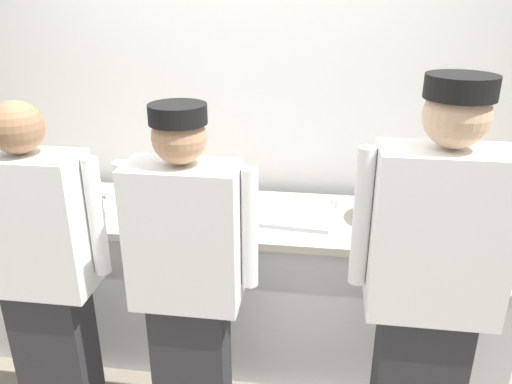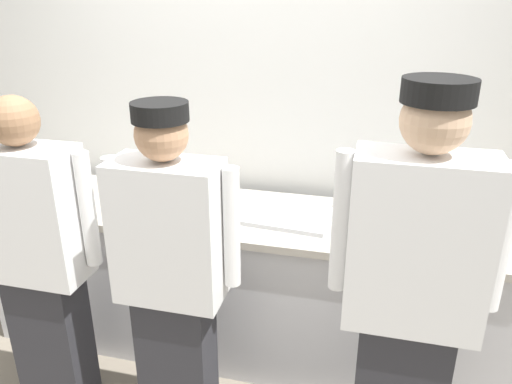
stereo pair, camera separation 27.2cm
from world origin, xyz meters
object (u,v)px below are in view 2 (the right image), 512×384
object	(u,v)px
ramekin_green_sauce	(121,188)
deli_cup	(142,199)
chef_center	(172,277)
mixing_bowl_steel	(390,216)
sheet_tray	(281,215)
ramekin_yellow_sauce	(116,204)
plate_stack_front	(69,192)
chef_far_right	(411,297)
chef_near_left	(39,261)
ramekin_red_sauce	(340,205)
squeeze_bottle_primary	(461,231)

from	to	relation	value
ramekin_green_sauce	deli_cup	world-z (taller)	deli_cup
chef_center	mixing_bowl_steel	world-z (taller)	chef_center
sheet_tray	ramekin_yellow_sauce	xyz separation A→B (m)	(-0.91, -0.10, 0.01)
plate_stack_front	sheet_tray	bearing A→B (deg)	2.73
chef_far_right	ramekin_green_sauce	world-z (taller)	chef_far_right
mixing_bowl_steel	ramekin_green_sauce	distance (m)	1.58
chef_near_left	sheet_tray	distance (m)	1.21
chef_far_right	sheet_tray	bearing A→B (deg)	132.20
chef_near_left	chef_far_right	xyz separation A→B (m)	(1.63, -0.02, 0.09)
chef_far_right	mixing_bowl_steel	size ratio (longest dim) A/B	4.79
plate_stack_front	ramekin_red_sauce	distance (m)	1.55
chef_center	mixing_bowl_steel	bearing A→B (deg)	37.81
chef_far_right	ramekin_green_sauce	distance (m)	1.85
chef_center	chef_far_right	size ratio (longest dim) A/B	0.92
chef_center	deli_cup	bearing A→B (deg)	124.97
ramekin_red_sauce	chef_near_left	bearing A→B (deg)	-146.14
chef_near_left	ramekin_yellow_sauce	bearing A→B (deg)	82.32
chef_near_left	deli_cup	bearing A→B (deg)	71.88
ramekin_yellow_sauce	ramekin_green_sauce	world-z (taller)	same
ramekin_green_sauce	ramekin_red_sauce	bearing A→B (deg)	2.37
plate_stack_front	sheet_tray	distance (m)	1.24
ramekin_red_sauce	ramekin_green_sauce	world-z (taller)	ramekin_red_sauce
chef_far_right	ramekin_yellow_sauce	size ratio (longest dim) A/B	16.01
mixing_bowl_steel	chef_near_left	bearing A→B (deg)	-155.67
chef_center	ramekin_green_sauce	distance (m)	1.05
chef_far_right	squeeze_bottle_primary	size ratio (longest dim) A/B	8.96
chef_near_left	squeeze_bottle_primary	size ratio (longest dim) A/B	8.25
chef_far_right	sheet_tray	world-z (taller)	chef_far_right
deli_cup	chef_center	bearing A→B (deg)	-55.03
chef_center	sheet_tray	distance (m)	0.76
ramekin_yellow_sauce	sheet_tray	bearing A→B (deg)	6.45
plate_stack_front	ramekin_red_sauce	bearing A→B (deg)	8.80
ramekin_green_sauce	deli_cup	xyz separation A→B (m)	(0.23, -0.17, 0.02)
chef_far_right	squeeze_bottle_primary	bearing A→B (deg)	67.09
chef_far_right	deli_cup	distance (m)	1.57
chef_center	ramekin_yellow_sauce	xyz separation A→B (m)	(-0.58, 0.58, 0.04)
ramekin_red_sauce	plate_stack_front	bearing A→B (deg)	-171.20
chef_far_right	sheet_tray	xyz separation A→B (m)	(-0.64, 0.71, -0.05)
mixing_bowl_steel	squeeze_bottle_primary	xyz separation A→B (m)	(0.32, -0.16, 0.03)
chef_near_left	deli_cup	distance (m)	0.68
squeeze_bottle_primary	ramekin_red_sauce	xyz separation A→B (m)	(-0.58, 0.32, -0.07)
chef_far_right	plate_stack_front	distance (m)	1.99
ramekin_green_sauce	ramekin_yellow_sauce	bearing A→B (deg)	-67.15
ramekin_red_sauce	ramekin_green_sauce	size ratio (longest dim) A/B	0.92
deli_cup	chef_near_left	bearing A→B (deg)	-108.12
chef_center	ramekin_red_sauce	bearing A→B (deg)	53.62
chef_near_left	squeeze_bottle_primary	world-z (taller)	chef_near_left
chef_far_right	squeeze_bottle_primary	world-z (taller)	chef_far_right
plate_stack_front	chef_center	bearing A→B (deg)	-34.60
chef_far_right	chef_center	bearing A→B (deg)	178.34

